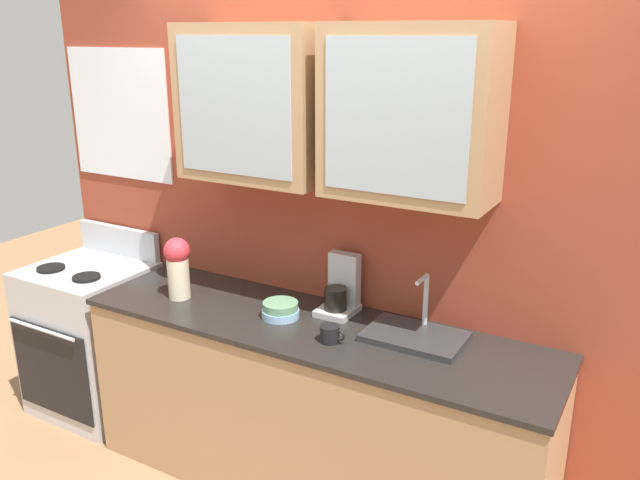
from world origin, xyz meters
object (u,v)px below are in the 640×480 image
Objects in this scene: stove_range at (92,337)px; bowl_stack at (280,310)px; coffee_maker at (340,291)px; cup_near_sink at (330,334)px; vase at (178,265)px; sink_faucet at (415,335)px.

stove_range is 1.45m from bowl_stack.
bowl_stack is 0.63× the size of coffee_maker.
cup_near_sink is 0.41× the size of coffee_maker.
coffee_maker is (0.80, 0.26, -0.07)m from vase.
stove_range is 1.77m from cup_near_sink.
stove_range is 3.35× the size of vase.
coffee_maker is at bearing 43.58° from bowl_stack.
bowl_stack is at bearing -0.12° from stove_range.
cup_near_sink is (0.33, -0.11, 0.00)m from bowl_stack.
coffee_maker is at bearing 7.36° from stove_range.
coffee_maker is (-0.12, 0.32, 0.07)m from cup_near_sink.
sink_faucet is 1.51× the size of coffee_maker.
sink_faucet is 0.66m from bowl_stack.
coffee_maker reaches higher than cup_near_sink.
cup_near_sink is at bearing -3.76° from stove_range.
stove_range is 3.73× the size of coffee_maker.
stove_range reaches higher than cup_near_sink.
vase is 0.93m from cup_near_sink.
vase reaches higher than bowl_stack.
sink_faucet is at bearing -13.52° from coffee_maker.
coffee_maker reaches higher than sink_faucet.
sink_faucet is at bearing 2.82° from stove_range.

